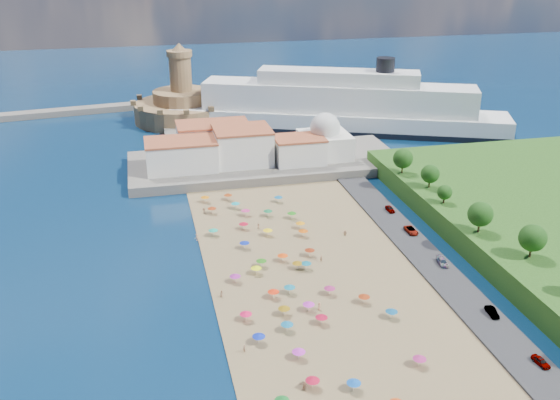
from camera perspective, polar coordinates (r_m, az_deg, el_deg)
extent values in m
plane|color=#071938|center=(142.92, 0.69, -6.86)|extent=(700.00, 700.00, 0.00)
cube|color=#59544C|center=(209.50, -1.35, 3.41)|extent=(90.00, 36.00, 3.00)
cube|color=#59544C|center=(239.74, -8.24, 5.60)|extent=(18.00, 70.00, 2.40)
cube|color=silver|center=(200.34, -9.01, 4.04)|extent=(22.00, 14.00, 9.00)
cube|color=silver|center=(204.05, -3.46, 4.92)|extent=(18.00, 16.00, 11.00)
cube|color=silver|center=(204.37, 1.74, 4.54)|extent=(16.00, 12.00, 8.00)
cube|color=silver|center=(214.49, -6.12, 5.57)|extent=(24.00, 14.00, 10.00)
cube|color=silver|center=(210.66, 4.11, 5.04)|extent=(16.00, 16.00, 8.00)
sphere|color=silver|center=(208.93, 4.15, 6.61)|extent=(10.00, 10.00, 10.00)
cylinder|color=silver|center=(207.93, 4.18, 7.62)|extent=(1.20, 1.20, 1.60)
cylinder|color=olive|center=(267.82, -8.88, 7.98)|extent=(40.00, 40.00, 8.00)
cylinder|color=olive|center=(266.29, -8.96, 9.33)|extent=(24.00, 24.00, 5.00)
cylinder|color=olive|center=(264.32, -9.09, 11.34)|extent=(9.00, 9.00, 14.00)
cylinder|color=olive|center=(262.89, -9.20, 13.09)|extent=(10.40, 10.40, 2.40)
cone|color=olive|center=(262.47, -9.23, 13.67)|extent=(6.00, 6.00, 3.00)
cube|color=black|center=(253.25, 5.20, 6.63)|extent=(131.95, 69.25, 2.16)
cube|color=white|center=(252.47, 5.22, 7.27)|extent=(130.87, 68.50, 8.00)
cube|color=white|center=(250.18, 5.30, 9.33)|extent=(104.83, 55.13, 10.67)
cube|color=white|center=(248.48, 5.37, 11.12)|extent=(62.33, 35.04, 5.33)
cylinder|color=black|center=(246.95, 9.62, 12.10)|extent=(7.11, 7.11, 5.33)
cylinder|color=gray|center=(145.22, -1.71, -5.80)|extent=(0.07, 0.07, 2.00)
cone|color=#247214|center=(144.80, -1.72, -5.49)|extent=(2.50, 2.50, 0.60)
cylinder|color=gray|center=(119.83, -1.95, -12.59)|extent=(0.07, 0.07, 2.00)
cone|color=#0D24B1|center=(119.32, -1.96, -12.23)|extent=(2.50, 2.50, 0.60)
cylinder|color=gray|center=(159.61, 2.14, -3.05)|extent=(0.07, 0.07, 2.00)
cone|color=#D55309|center=(159.22, 2.14, -2.76)|extent=(2.50, 2.50, 0.60)
cylinder|color=gray|center=(159.91, -1.13, -2.99)|extent=(0.07, 0.07, 2.00)
cone|color=yellow|center=(159.53, -1.13, -2.70)|extent=(2.50, 2.50, 0.60)
cylinder|color=gray|center=(163.87, 1.86, -2.34)|extent=(0.07, 0.07, 2.00)
cone|color=orange|center=(163.50, 1.87, -2.05)|extent=(2.50, 2.50, 0.60)
cylinder|color=gray|center=(116.93, 12.62, -14.22)|extent=(0.07, 0.07, 2.00)
cone|color=#A5236A|center=(116.40, 12.65, -13.86)|extent=(2.50, 2.50, 0.60)
cylinder|color=gray|center=(126.19, -3.13, -10.60)|extent=(0.07, 0.07, 2.00)
cone|color=#DB1148|center=(125.70, -3.14, -10.26)|extent=(2.50, 2.50, 0.60)
cylinder|color=gray|center=(144.19, 1.61, -6.02)|extent=(0.07, 0.07, 2.00)
cone|color=#8B630C|center=(143.76, 1.62, -5.71)|extent=(2.50, 2.50, 0.60)
cylinder|color=gray|center=(171.64, -3.16, -1.16)|extent=(0.07, 0.07, 2.00)
cone|color=#C62A72|center=(171.28, -3.17, -0.89)|extent=(2.50, 2.50, 0.60)
cylinder|color=gray|center=(133.24, -0.60, -8.61)|extent=(0.07, 0.07, 2.00)
cone|color=red|center=(132.77, -0.61, -8.28)|extent=(2.50, 2.50, 0.60)
cylinder|color=gray|center=(109.77, 2.99, -16.40)|extent=(0.07, 0.07, 2.00)
cone|color=#B60E2E|center=(109.21, 3.00, -16.03)|extent=(2.50, 2.50, 0.60)
cylinder|color=gray|center=(171.10, -1.11, -1.21)|extent=(0.07, 0.07, 2.00)
cone|color=#136B3B|center=(170.74, -1.12, -0.93)|extent=(2.50, 2.50, 0.60)
cylinder|color=gray|center=(176.35, -4.09, -0.52)|extent=(0.07, 0.07, 2.00)
cone|color=teal|center=(176.00, -4.10, -0.25)|extent=(2.50, 2.50, 0.60)
cylinder|color=gray|center=(129.14, 2.63, -9.74)|extent=(0.07, 0.07, 2.00)
cone|color=#C229B9|center=(128.66, 2.64, -9.40)|extent=(2.50, 2.50, 0.60)
cylinder|color=gray|center=(182.39, -4.77, 0.26)|extent=(0.07, 0.07, 2.00)
cone|color=#92340D|center=(182.05, -4.78, 0.53)|extent=(2.50, 2.50, 0.60)
cylinder|color=gray|center=(160.77, -6.12, -2.98)|extent=(0.07, 0.07, 2.00)
cone|color=#119F7D|center=(160.39, -6.13, -2.69)|extent=(2.50, 2.50, 0.60)
cylinder|color=gray|center=(134.83, 4.55, -8.28)|extent=(0.07, 0.07, 2.00)
cone|color=#9A215E|center=(134.38, 4.56, -7.95)|extent=(2.50, 2.50, 0.60)
cylinder|color=gray|center=(128.71, 10.14, -10.24)|extent=(0.07, 0.07, 2.00)
cone|color=#0E5384|center=(128.23, 10.17, -9.90)|extent=(2.50, 2.50, 0.60)
cylinder|color=gray|center=(144.22, 2.40, -6.02)|extent=(0.07, 0.07, 2.00)
cone|color=#0D627C|center=(143.79, 2.40, -5.71)|extent=(2.50, 2.50, 0.60)
cylinder|color=gray|center=(125.29, 3.81, -10.89)|extent=(0.07, 0.07, 2.00)
cone|color=#AE0D2D|center=(124.80, 3.82, -10.55)|extent=(2.50, 2.50, 0.60)
cylinder|color=gray|center=(134.81, 0.88, -8.21)|extent=(0.07, 0.07, 2.00)
cone|color=#0F708F|center=(134.36, 0.88, -7.88)|extent=(2.50, 2.50, 0.60)
cylinder|color=gray|center=(123.01, 0.65, -11.54)|extent=(0.07, 0.07, 2.00)
cone|color=#106493|center=(122.50, 0.65, -11.19)|extent=(2.50, 2.50, 0.60)
cylinder|color=gray|center=(132.70, 7.68, -8.98)|extent=(0.07, 0.07, 2.00)
cone|color=#972F0D|center=(132.23, 7.70, -8.65)|extent=(2.50, 2.50, 0.60)
cylinder|color=gray|center=(173.74, -6.24, -0.97)|extent=(0.07, 0.07, 2.00)
cone|color=#902D0D|center=(173.38, -6.25, -0.69)|extent=(2.50, 2.50, 0.60)
cylinder|color=gray|center=(142.22, -2.19, -6.46)|extent=(0.07, 0.07, 2.00)
cone|color=#EBFF0D|center=(141.79, -2.19, -6.14)|extent=(2.50, 2.50, 0.60)
cone|color=#136A23|center=(105.25, 0.17, -17.73)|extent=(2.50, 2.50, 0.60)
cylinder|color=gray|center=(127.70, 0.37, -10.12)|extent=(0.07, 0.07, 2.00)
cone|color=#85620C|center=(127.22, 0.37, -9.78)|extent=(2.50, 2.50, 0.60)
cylinder|color=gray|center=(139.26, -4.12, -7.19)|extent=(0.07, 0.07, 2.00)
cone|color=#9E218F|center=(138.82, -4.13, -6.86)|extent=(2.50, 2.50, 0.60)
cylinder|color=gray|center=(169.73, 1.08, -1.41)|extent=(0.07, 0.07, 2.00)
cone|color=#1F7915|center=(169.37, 1.08, -1.14)|extent=(2.50, 2.50, 0.60)
cylinder|color=gray|center=(181.52, -6.87, 0.06)|extent=(0.07, 0.07, 2.00)
cone|color=#CF6E09|center=(181.18, -6.88, 0.33)|extent=(2.50, 2.50, 0.60)
cylinder|color=gray|center=(147.48, 0.24, -5.32)|extent=(0.07, 0.07, 2.00)
cone|color=#E4430A|center=(147.06, 0.24, -5.01)|extent=(2.50, 2.50, 0.60)
cylinder|color=gray|center=(109.84, 6.75, -16.52)|extent=(0.07, 0.07, 2.00)
cone|color=#0D4FB4|center=(109.27, 6.77, -16.15)|extent=(2.50, 2.50, 0.60)
cylinder|color=gray|center=(153.66, -3.27, -4.14)|extent=(0.07, 0.07, 2.00)
cone|color=#0C23A3|center=(153.26, -3.28, -3.84)|extent=(2.50, 2.50, 0.60)
cylinder|color=gray|center=(115.96, 1.72, -13.94)|extent=(0.07, 0.07, 2.00)
cone|color=#C52AC2|center=(115.43, 1.72, -13.58)|extent=(2.50, 2.50, 0.60)
cylinder|color=gray|center=(180.24, -0.15, 0.07)|extent=(0.07, 0.07, 2.00)
cone|color=#0B5B96|center=(179.89, -0.15, 0.33)|extent=(2.50, 2.50, 0.60)
cylinder|color=gray|center=(150.08, 2.72, -4.82)|extent=(0.07, 0.07, 2.00)
cone|color=maroon|center=(149.67, 2.73, -4.51)|extent=(2.50, 2.50, 0.60)
cylinder|color=gray|center=(163.65, -3.35, -2.40)|extent=(0.07, 0.07, 2.00)
cone|color=#AD0D26|center=(163.28, -3.35, -2.11)|extent=(2.50, 2.50, 0.60)
imported|color=tan|center=(117.67, -3.27, -13.43)|extent=(0.71, 0.76, 1.75)
imported|color=tan|center=(147.65, 3.79, -5.37)|extent=(0.75, 0.79, 1.82)
imported|color=tan|center=(158.88, -7.61, -3.40)|extent=(1.40, 1.16, 1.89)
imported|color=tan|center=(163.69, -1.96, -2.42)|extent=(0.93, 0.77, 1.73)
imported|color=tan|center=(174.52, -6.98, -0.93)|extent=(1.09, 0.61, 1.76)
imported|color=tan|center=(129.68, 3.61, -9.66)|extent=(1.05, 1.02, 1.82)
imported|color=tan|center=(134.19, -5.33, -8.55)|extent=(1.03, 1.02, 1.68)
imported|color=tan|center=(109.39, 2.21, -16.59)|extent=(1.51, 1.65, 1.84)
imported|color=tan|center=(160.93, 5.96, -3.02)|extent=(1.52, 1.11, 1.59)
imported|color=gray|center=(164.28, 11.91, -2.72)|extent=(2.40, 5.14, 1.42)
imported|color=gray|center=(176.09, 10.03, -0.80)|extent=(1.68, 4.17, 1.42)
imported|color=gray|center=(134.19, 18.81, -9.65)|extent=(1.84, 4.30, 1.38)
imported|color=gray|center=(150.32, 14.63, -5.49)|extent=(2.41, 4.83, 1.35)
imported|color=gray|center=(123.20, 22.75, -13.45)|extent=(2.01, 4.02, 1.31)
cylinder|color=#382314|center=(147.53, 21.94, -4.28)|extent=(0.50, 0.50, 3.36)
sphere|color=#14380F|center=(146.27, 22.11, -3.22)|extent=(6.05, 6.05, 6.05)
cylinder|color=#382314|center=(155.83, 17.72, -2.24)|extent=(0.50, 0.50, 3.34)
sphere|color=#14380F|center=(154.65, 17.85, -1.23)|extent=(6.02, 6.02, 6.02)
cylinder|color=#382314|center=(170.65, 14.75, 0.08)|extent=(0.50, 0.50, 2.22)
sphere|color=#14380F|center=(169.92, 14.82, 0.70)|extent=(4.00, 4.00, 4.00)
cylinder|color=#382314|center=(180.47, 13.50, 1.57)|extent=(0.50, 0.50, 2.92)
sphere|color=#14380F|center=(179.57, 13.57, 2.35)|extent=(5.25, 5.25, 5.25)
cylinder|color=#382314|center=(190.08, 11.12, 2.91)|extent=(0.50, 0.50, 3.30)
sphere|color=#14380F|center=(189.12, 11.18, 3.76)|extent=(5.95, 5.95, 5.95)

